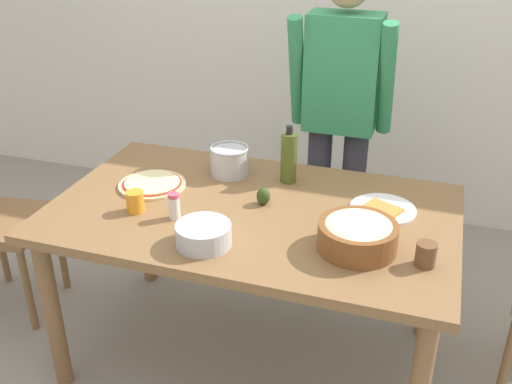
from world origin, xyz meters
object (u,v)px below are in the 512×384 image
Objects in this scene: cup_small_brown at (426,254)px; salt_shaker at (174,206)px; plate_with_slice at (383,209)px; steel_pot at (229,160)px; popcorn_bowl at (358,234)px; person_cook at (340,111)px; dining_table at (252,228)px; mixing_bowl_steel at (204,235)px; pizza_raw_on_board at (152,184)px; cup_orange at (135,202)px; olive_oil_bottle at (289,157)px; avocado at (263,196)px.

cup_small_brown is 0.80× the size of salt_shaker.
steel_pot is at bearing 169.03° from plate_with_slice.
popcorn_bowl is at bearing -0.05° from salt_shaker.
person_cook reaches higher than steel_pot.
popcorn_bowl is at bearing 172.55° from cup_small_brown.
cup_small_brown is at bearing -28.34° from steel_pot.
dining_table is at bearing 159.54° from popcorn_bowl.
mixing_bowl_steel is 0.59m from steel_pot.
popcorn_bowl is at bearing 15.02° from mixing_bowl_steel.
dining_table is 0.34m from mixing_bowl_steel.
person_cook reaches higher than dining_table.
plate_with_slice is (0.30, -0.61, -0.17)m from person_cook.
dining_table is 0.72m from cup_small_brown.
plate_with_slice reaches higher than pizza_raw_on_board.
popcorn_bowl is 0.24m from cup_small_brown.
mixing_bowl_steel is 1.15× the size of steel_pot.
salt_shaker is at bearing 178.09° from cup_small_brown.
steel_pot is 2.04× the size of cup_orange.
cup_orange is 0.17m from salt_shaker.
cup_small_brown is (1.15, -0.25, 0.03)m from pizza_raw_on_board.
olive_oil_bottle is 0.25m from avocado.
salt_shaker reaches higher than cup_small_brown.
steel_pot is at bearing -178.04° from olive_oil_bottle.
cup_small_brown is (0.18, -0.34, 0.03)m from plate_with_slice.
salt_shaker reaches higher than mixing_bowl_steel.
dining_table is 0.99× the size of person_cook.
salt_shaker is (-0.46, -0.92, -0.13)m from person_cook.
salt_shaker is (-0.33, -0.45, -0.06)m from olive_oil_bottle.
olive_oil_bottle is at bearing 75.89° from mixing_bowl_steel.
dining_table is 18.82× the size of cup_small_brown.
steel_pot is 0.45m from salt_shaker.
plate_with_slice reaches higher than dining_table.
person_cook is 0.63m from steel_pot.
salt_shaker is at bearing -126.09° from olive_oil_bottle.
popcorn_bowl is 0.87m from cup_orange.
cup_orange is (-0.23, -0.44, -0.02)m from steel_pot.
dining_table is at bearing -104.60° from person_cook.
steel_pot reaches higher than cup_small_brown.
olive_oil_bottle is at bearing 1.96° from steel_pot.
plate_with_slice is 2.45× the size of salt_shaker.
cup_small_brown is 1.21× the size of avocado.
person_cook reaches higher than cup_orange.
person_cook is 9.34× the size of steel_pot.
olive_oil_bottle reaches higher than steel_pot.
mixing_bowl_steel is (-0.28, -1.06, -0.14)m from person_cook.
plate_with_slice is at bearing -10.97° from steel_pot.
dining_table is 0.48m from pizza_raw_on_board.
olive_oil_bottle is at bearing 76.31° from dining_table.
popcorn_bowl is 4.00× the size of avocado.
cup_small_brown is at bearing -61.62° from plate_with_slice.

